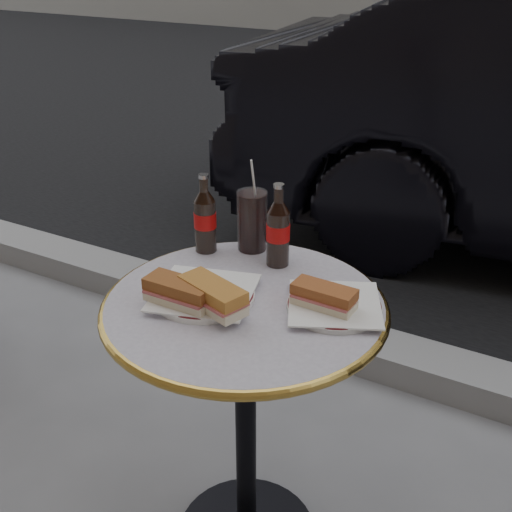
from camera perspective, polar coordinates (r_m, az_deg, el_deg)
The scene contains 10 objects.
curb at distance 2.45m, azimuth 9.88°, elevation -8.34°, with size 40.00×0.20×0.12m, color gray.
bistro_table at distance 1.60m, azimuth -0.91°, elevation -15.39°, with size 0.62×0.62×0.73m, color #BAB2C4, non-canonical shape.
plate_left at distance 1.40m, azimuth -4.62°, elevation -3.51°, with size 0.22×0.22×0.01m, color white.
plate_right at distance 1.36m, azimuth 6.97°, elevation -4.49°, with size 0.20×0.20×0.01m, color silver.
sandwich_left_a at distance 1.35m, azimuth -6.82°, elevation -3.32°, with size 0.15×0.07×0.05m, color brown.
sandwich_left_b at distance 1.33m, azimuth -3.87°, elevation -3.64°, with size 0.15×0.07×0.05m, color #B6712E.
sandwich_right at distance 1.34m, azimuth 6.05°, elevation -3.74°, with size 0.13×0.06×0.05m, color #964E26.
cola_bottle_left at distance 1.57m, azimuth -4.57°, elevation 3.81°, with size 0.06×0.06×0.20m, color black, non-canonical shape.
cola_bottle_right at distance 1.49m, azimuth 1.98°, elevation 2.77°, with size 0.06×0.06×0.20m, color black, non-canonical shape.
cola_glass at distance 1.58m, azimuth -0.35°, elevation 3.17°, with size 0.08×0.08×0.15m, color black.
Camera 1 is at (0.60, -1.03, 1.44)m, focal length 45.00 mm.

